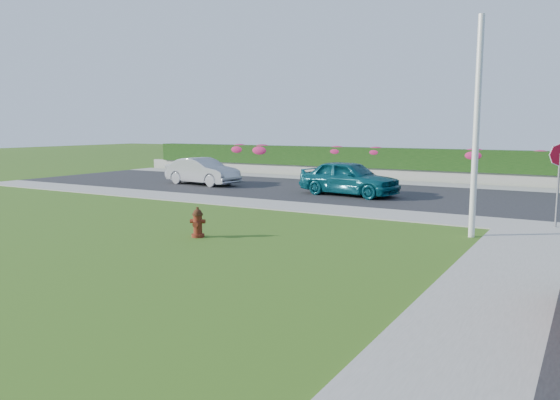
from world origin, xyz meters
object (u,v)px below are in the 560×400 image
Objects in this scene: stop_sign at (560,166)px; fire_hydrant at (198,223)px; sedan_teal at (349,178)px; utility_pole at (476,128)px; sedan_silver at (203,171)px.

fire_hydrant is at bearing -156.10° from stop_sign.
stop_sign is at bearing -106.90° from sedan_teal.
fire_hydrant is 0.14× the size of utility_pole.
sedan_teal is 1.07× the size of sedan_silver.
utility_pole reaches higher than sedan_teal.
fire_hydrant is 0.20× the size of sedan_silver.
utility_pole is at bearing -127.01° from sedan_teal.
sedan_silver is (-7.81, 0.29, -0.07)m from sedan_teal.
sedan_silver is at bearing 152.46° from stop_sign.
stop_sign is at bearing 17.12° from fire_hydrant.
utility_pole is 2.33× the size of stop_sign.
fire_hydrant is 12.66m from sedan_silver.
sedan_teal is at bearing -85.50° from sedan_silver.
utility_pole reaches higher than sedan_silver.
sedan_silver is at bearing 96.44° from sedan_teal.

